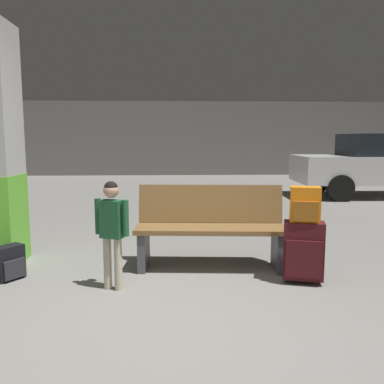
{
  "coord_description": "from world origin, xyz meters",
  "views": [
    {
      "loc": [
        0.05,
        -2.87,
        1.4
      ],
      "look_at": [
        0.23,
        1.3,
        0.85
      ],
      "focal_mm": 38.2,
      "sensor_mm": 36.0,
      "label": 1
    }
  ],
  "objects_px": {
    "bench": "(210,227)",
    "backpack_dark_floor": "(9,263)",
    "suitcase": "(303,251)",
    "parked_car_side": "(384,163)",
    "backpack_bright": "(305,205)",
    "child": "(112,223)"
  },
  "relations": [
    {
      "from": "suitcase",
      "to": "child",
      "type": "bearing_deg",
      "value": -177.15
    },
    {
      "from": "backpack_bright",
      "to": "parked_car_side",
      "type": "bearing_deg",
      "value": 56.9
    },
    {
      "from": "bench",
      "to": "backpack_dark_floor",
      "type": "xyz_separation_m",
      "value": [
        -2.04,
        -0.31,
        -0.28
      ]
    },
    {
      "from": "suitcase",
      "to": "child",
      "type": "distance_m",
      "value": 1.85
    },
    {
      "from": "bench",
      "to": "parked_car_side",
      "type": "distance_m",
      "value": 7.1
    },
    {
      "from": "backpack_bright",
      "to": "child",
      "type": "height_order",
      "value": "child"
    },
    {
      "from": "backpack_bright",
      "to": "backpack_dark_floor",
      "type": "relative_size",
      "value": 1.0
    },
    {
      "from": "backpack_bright",
      "to": "backpack_dark_floor",
      "type": "distance_m",
      "value": 2.97
    },
    {
      "from": "suitcase",
      "to": "child",
      "type": "relative_size",
      "value": 0.59
    },
    {
      "from": "suitcase",
      "to": "backpack_dark_floor",
      "type": "relative_size",
      "value": 1.78
    },
    {
      "from": "suitcase",
      "to": "child",
      "type": "xyz_separation_m",
      "value": [
        -1.82,
        -0.09,
        0.3
      ]
    },
    {
      "from": "parked_car_side",
      "to": "backpack_bright",
      "type": "bearing_deg",
      "value": -123.1
    },
    {
      "from": "bench",
      "to": "suitcase",
      "type": "relative_size",
      "value": 2.7
    },
    {
      "from": "child",
      "to": "parked_car_side",
      "type": "height_order",
      "value": "parked_car_side"
    },
    {
      "from": "bench",
      "to": "child",
      "type": "height_order",
      "value": "child"
    },
    {
      "from": "backpack_bright",
      "to": "child",
      "type": "relative_size",
      "value": 0.33
    },
    {
      "from": "backpack_dark_floor",
      "to": "child",
      "type": "bearing_deg",
      "value": -16.31
    },
    {
      "from": "backpack_bright",
      "to": "backpack_dark_floor",
      "type": "bearing_deg",
      "value": 175.56
    },
    {
      "from": "backpack_bright",
      "to": "bench",
      "type": "bearing_deg",
      "value": 147.93
    },
    {
      "from": "child",
      "to": "backpack_dark_floor",
      "type": "distance_m",
      "value": 1.21
    },
    {
      "from": "bench",
      "to": "suitcase",
      "type": "bearing_deg",
      "value": -32.04
    },
    {
      "from": "parked_car_side",
      "to": "bench",
      "type": "bearing_deg",
      "value": -131.3
    }
  ]
}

